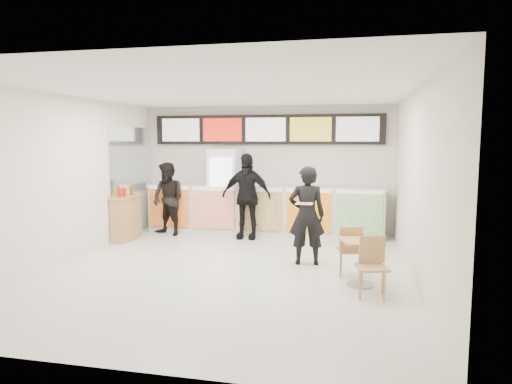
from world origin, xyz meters
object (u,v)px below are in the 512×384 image
(customer_main, at_px, (307,215))
(customer_mid, at_px, (246,196))
(service_counter, at_px, (263,210))
(drinks_fridge, at_px, (225,191))
(customer_left, at_px, (168,199))
(condiment_ledge, at_px, (126,218))
(cafe_table, at_px, (361,254))

(customer_main, height_order, customer_mid, customer_mid)
(service_counter, bearing_deg, customer_main, -62.40)
(drinks_fridge, xyz_separation_m, customer_left, (-1.19, -0.60, -0.15))
(customer_main, bearing_deg, service_counter, -70.89)
(customer_main, bearing_deg, drinks_fridge, -56.42)
(customer_main, distance_m, customer_left, 3.85)
(drinks_fridge, distance_m, customer_left, 1.34)
(customer_left, height_order, customer_mid, customer_mid)
(service_counter, bearing_deg, condiment_ledge, -155.01)
(service_counter, height_order, cafe_table, service_counter)
(drinks_fridge, relative_size, condiment_ledge, 1.72)
(cafe_table, bearing_deg, drinks_fridge, 115.28)
(customer_main, bearing_deg, condiment_ledge, -23.67)
(customer_left, distance_m, customer_mid, 1.85)
(service_counter, relative_size, customer_left, 3.28)
(drinks_fridge, relative_size, customer_mid, 1.05)
(customer_left, bearing_deg, service_counter, 37.82)
(cafe_table, bearing_deg, customer_left, 129.65)
(customer_left, relative_size, customer_mid, 0.89)
(drinks_fridge, distance_m, condiment_ledge, 2.36)
(customer_main, xyz_separation_m, condiment_ledge, (-4.09, 1.11, -0.38))
(drinks_fridge, distance_m, customer_main, 3.29)
(service_counter, relative_size, customer_mid, 2.91)
(service_counter, distance_m, customer_mid, 0.72)
(service_counter, height_order, customer_mid, customer_mid)
(customer_left, bearing_deg, customer_mid, 23.77)
(customer_left, bearing_deg, customer_main, -6.08)
(drinks_fridge, relative_size, cafe_table, 1.35)
(drinks_fridge, bearing_deg, service_counter, -0.99)
(service_counter, height_order, drinks_fridge, drinks_fridge)
(drinks_fridge, xyz_separation_m, customer_mid, (0.66, -0.56, -0.05))
(customer_mid, xyz_separation_m, cafe_table, (2.48, -2.93, -0.47))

